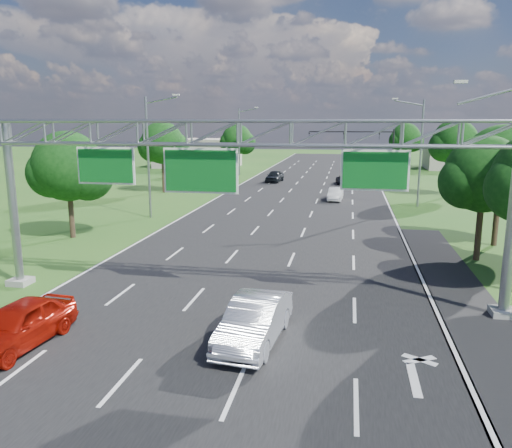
% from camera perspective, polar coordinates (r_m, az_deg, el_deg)
% --- Properties ---
extents(ground, '(220.00, 220.00, 0.00)m').
position_cam_1_polar(ground, '(40.34, 3.33, 0.18)').
color(ground, '#205018').
rests_on(ground, ground).
extents(road, '(18.00, 180.00, 0.02)m').
position_cam_1_polar(road, '(40.34, 3.33, 0.18)').
color(road, black).
rests_on(road, ground).
extents(road_flare, '(3.00, 30.00, 0.02)m').
position_cam_1_polar(road_flare, '(25.12, 22.26, -7.80)').
color(road_flare, black).
rests_on(road_flare, ground).
extents(sign_gantry, '(23.50, 1.00, 9.56)m').
position_cam_1_polar(sign_gantry, '(21.76, -1.71, 8.76)').
color(sign_gantry, gray).
rests_on(sign_gantry, ground).
extents(traffic_signal, '(12.21, 0.24, 7.00)m').
position_cam_1_polar(traffic_signal, '(74.33, 12.70, 9.14)').
color(traffic_signal, black).
rests_on(traffic_signal, ground).
extents(streetlight_l_near, '(2.97, 0.22, 10.16)m').
position_cam_1_polar(streetlight_l_near, '(42.54, -12.01, 8.12)').
color(streetlight_l_near, gray).
rests_on(streetlight_l_near, ground).
extents(streetlight_l_far, '(2.97, 0.22, 10.16)m').
position_cam_1_polar(streetlight_l_far, '(76.03, -1.78, 9.77)').
color(streetlight_l_far, gray).
rests_on(streetlight_l_far, ground).
extents(streetlight_r_mid, '(2.97, 0.22, 10.16)m').
position_cam_1_polar(streetlight_r_mid, '(49.70, 18.11, 8.26)').
color(streetlight_r_mid, gray).
rests_on(streetlight_r_mid, ground).
extents(tree_verge_la, '(5.76, 4.80, 7.40)m').
position_cam_1_polar(tree_verge_la, '(36.67, -20.55, 5.83)').
color(tree_verge_la, '#2D2116').
rests_on(tree_verge_la, ground).
extents(tree_verge_lb, '(5.76, 4.80, 8.06)m').
position_cam_1_polar(tree_verge_lb, '(58.21, -10.56, 8.87)').
color(tree_verge_lb, '#2D2116').
rests_on(tree_verge_lb, ground).
extents(tree_verge_lc, '(5.76, 4.80, 7.62)m').
position_cam_1_polar(tree_verge_lc, '(81.32, -2.14, 9.46)').
color(tree_verge_lc, '#2D2116').
rests_on(tree_verge_lc, ground).
extents(tree_verge_rd, '(5.76, 4.80, 8.28)m').
position_cam_1_polar(tree_verge_rd, '(58.39, 21.82, 8.48)').
color(tree_verge_rd, '#2D2116').
rests_on(tree_verge_rd, ground).
extents(tree_verge_re, '(5.76, 4.80, 7.84)m').
position_cam_1_polar(tree_verge_re, '(87.79, 16.78, 9.29)').
color(tree_verge_re, '#2D2116').
rests_on(tree_verge_re, ground).
extents(building_left, '(14.00, 10.00, 5.00)m').
position_cam_1_polar(building_left, '(91.47, -6.63, 8.07)').
color(building_left, '#ACA190').
rests_on(building_left, ground).
extents(building_right, '(12.00, 9.00, 4.00)m').
position_cam_1_polar(building_right, '(93.39, 22.52, 7.04)').
color(building_right, '#ACA190').
rests_on(building_right, ground).
extents(red_coupe, '(2.39, 4.98, 1.64)m').
position_cam_1_polar(red_coupe, '(20.16, -25.49, -10.34)').
color(red_coupe, '#A01207').
rests_on(red_coupe, ground).
extents(silver_sedan, '(2.26, 5.21, 1.67)m').
position_cam_1_polar(silver_sedan, '(18.58, -0.17, -10.98)').
color(silver_sedan, silver).
rests_on(silver_sedan, ground).
extents(car_queue_b, '(2.14, 3.96, 1.06)m').
position_cam_1_polar(car_queue_b, '(66.21, 9.96, 4.96)').
color(car_queue_b, black).
rests_on(car_queue_b, ground).
extents(car_queue_c, '(2.25, 4.67, 1.54)m').
position_cam_1_polar(car_queue_c, '(67.75, 2.15, 5.47)').
color(car_queue_c, black).
rests_on(car_queue_c, ground).
extents(car_queue_d, '(1.59, 4.00, 1.30)m').
position_cam_1_polar(car_queue_d, '(52.30, 9.07, 3.39)').
color(car_queue_d, silver).
rests_on(car_queue_d, ground).
extents(box_truck, '(2.29, 7.47, 2.81)m').
position_cam_1_polar(box_truck, '(75.02, 12.96, 6.23)').
color(box_truck, silver).
rests_on(box_truck, ground).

